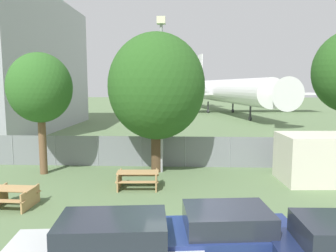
{
  "coord_description": "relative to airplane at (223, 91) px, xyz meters",
  "views": [
    {
      "loc": [
        -0.16,
        -8.36,
        4.69
      ],
      "look_at": [
        -1.13,
        13.18,
        2.0
      ],
      "focal_mm": 35.0,
      "sensor_mm": 36.0,
      "label": 1
    }
  ],
  "objects": [
    {
      "name": "car_silver_sedan_far_left",
      "position": [
        -8.52,
        -47.57,
        -2.93
      ],
      "size": [
        4.88,
        2.31,
        1.53
      ],
      "rotation": [
        0.0,
        0.0,
        3.24
      ],
      "color": "black",
      "rests_on": "ground"
    },
    {
      "name": "portable_cabin",
      "position": [
        0.45,
        -39.11,
        -2.56
      ],
      "size": [
        4.84,
        2.84,
        2.33
      ],
      "rotation": [
        0.0,
        0.0,
        0.05
      ],
      "color": "beige",
      "rests_on": "ground"
    },
    {
      "name": "tree_behind_benches",
      "position": [
        -8.11,
        -37.54,
        0.89
      ],
      "size": [
        5.15,
        5.15,
        7.46
      ],
      "color": "#4C3823",
      "rests_on": "ground"
    },
    {
      "name": "picnic_bench_open_grass",
      "position": [
        -8.76,
        -40.48,
        -3.25
      ],
      "size": [
        1.97,
        1.5,
        0.76
      ],
      "rotation": [
        0.0,
        0.0,
        0.05
      ],
      "color": "tan",
      "rests_on": "ground"
    },
    {
      "name": "picnic_bench_near_cabin",
      "position": [
        -13.24,
        -43.06,
        -3.26
      ],
      "size": [
        1.62,
        1.47,
        0.76
      ],
      "rotation": [
        0.0,
        0.0,
        -0.04
      ],
      "color": "tan",
      "rests_on": "ground"
    },
    {
      "name": "car_dark_blue_sedan_mid_left",
      "position": [
        -5.66,
        -46.83,
        -2.93
      ],
      "size": [
        4.15,
        2.21,
        1.52
      ],
      "rotation": [
        0.0,
        0.0,
        3.24
      ],
      "color": "black",
      "rests_on": "ground"
    },
    {
      "name": "airplane",
      "position": [
        0.0,
        0.0,
        0.0
      ],
      "size": [
        34.3,
        42.02,
        11.11
      ],
      "rotation": [
        0.0,
        0.0,
        -1.37
      ],
      "color": "white",
      "rests_on": "ground"
    },
    {
      "name": "perimeter_fence",
      "position": [
        -6.56,
        -36.47,
        -2.84
      ],
      "size": [
        56.07,
        0.07,
        1.77
      ],
      "color": "gray",
      "rests_on": "ground"
    },
    {
      "name": "tree_left_of_cabin",
      "position": [
        -14.11,
        -38.28,
        0.8
      ],
      "size": [
        3.29,
        3.29,
        6.38
      ],
      "color": "brown",
      "rests_on": "ground"
    },
    {
      "name": "light_mast",
      "position": [
        -7.85,
        -37.69,
        1.24
      ],
      "size": [
        0.44,
        0.44,
        8.18
      ],
      "color": "#99999E",
      "rests_on": "ground"
    }
  ]
}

